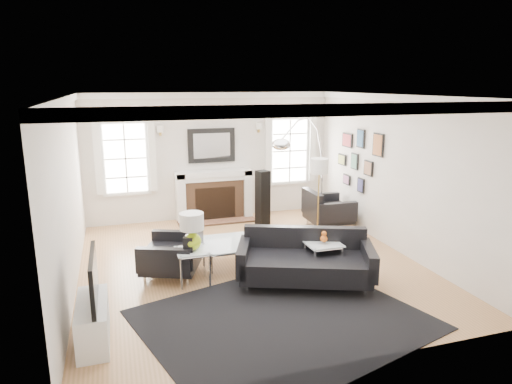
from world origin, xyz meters
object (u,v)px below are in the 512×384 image
object	(u,v)px
gourd_lamp	(192,229)
sofa	(305,261)
coffee_table	(232,244)
arc_floor_lamp	(304,170)
fireplace	(214,196)
armchair_left	(175,254)
armchair_right	(326,210)

from	to	relation	value
gourd_lamp	sofa	bearing A→B (deg)	-15.69
coffee_table	arc_floor_lamp	distance (m)	2.37
coffee_table	arc_floor_lamp	size ratio (longest dim) A/B	0.39
fireplace	gourd_lamp	world-z (taller)	gourd_lamp
armchair_left	sofa	bearing A→B (deg)	-24.82
sofa	arc_floor_lamp	distance (m)	2.57
coffee_table	armchair_right	bearing A→B (deg)	31.35
fireplace	sofa	size ratio (longest dim) A/B	0.77
fireplace	armchair_left	world-z (taller)	fireplace
fireplace	armchair_left	xyz separation A→B (m)	(-1.27, -2.87, -0.18)
coffee_table	gourd_lamp	distance (m)	1.03
sofa	gourd_lamp	size ratio (longest dim) A/B	3.83
sofa	armchair_left	xyz separation A→B (m)	(-1.86, 0.86, 0.00)
sofa	gourd_lamp	world-z (taller)	gourd_lamp
armchair_left	gourd_lamp	distance (m)	0.69
armchair_left	arc_floor_lamp	world-z (taller)	arc_floor_lamp
sofa	gourd_lamp	distance (m)	1.78
fireplace	armchair_right	size ratio (longest dim) A/B	1.69
coffee_table	fireplace	bearing A→B (deg)	83.58
fireplace	coffee_table	distance (m)	2.77
gourd_lamp	coffee_table	bearing A→B (deg)	34.88
fireplace	arc_floor_lamp	xyz separation A→B (m)	(1.49, -1.52, 0.77)
sofa	armchair_left	world-z (taller)	sofa
armchair_right	arc_floor_lamp	distance (m)	1.17
fireplace	arc_floor_lamp	distance (m)	2.26
armchair_left	gourd_lamp	world-z (taller)	gourd_lamp
armchair_left	armchair_right	distance (m)	3.76
armchair_right	fireplace	bearing A→B (deg)	149.35
sofa	armchair_right	distance (m)	2.91
sofa	arc_floor_lamp	world-z (taller)	arc_floor_lamp
armchair_left	armchair_right	size ratio (longest dim) A/B	1.19
armchair_right	coffee_table	size ratio (longest dim) A/B	1.05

